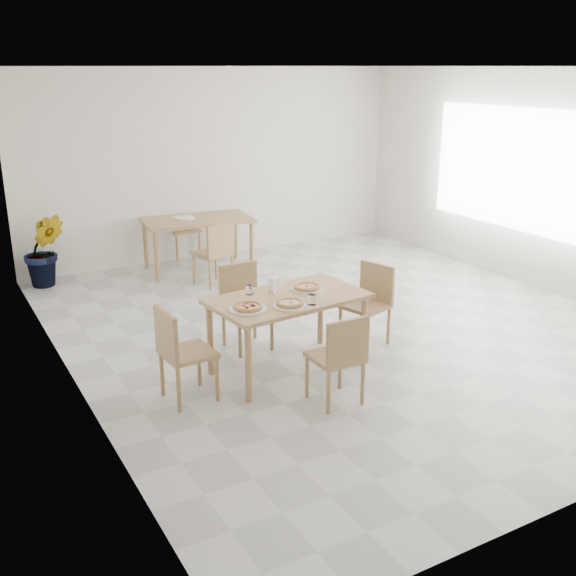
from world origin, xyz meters
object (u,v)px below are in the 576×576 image
plate_empty (185,218)px  potted_plant (44,250)px  pizza_mushroom (290,303)px  tumbler_a (312,300)px  chair_east (370,298)px  tumbler_b (249,290)px  chair_south (340,354)px  second_table (197,224)px  chair_back_n (182,225)px  pizza_pepperoni (248,307)px  plate_margherita (307,289)px  chair_back_s (216,250)px  pizza_margherita (307,287)px  chair_north (243,300)px  plate_mushroom (290,306)px  plate_pepperoni (248,309)px  chair_west (179,348)px  napkin_holder (275,285)px  main_table (288,305)px

plate_empty → potted_plant: (-1.90, 0.19, -0.27)m
pizza_mushroom → tumbler_a: size_ratio=3.31×
chair_east → tumbler_b: (-1.37, 0.06, 0.30)m
chair_south → second_table: 4.45m
chair_back_n → plate_empty: 0.78m
pizza_pepperoni → plate_empty: bearing=77.1°
plate_margherita → chair_back_s: (0.21, 2.68, -0.26)m
pizza_margherita → potted_plant: bearing=115.0°
chair_back_n → plate_empty: bearing=-105.7°
plate_margherita → tumbler_a: size_ratio=3.20×
chair_north → plate_mushroom: chair_north is taller
plate_margherita → tumbler_b: size_ratio=3.39×
chair_south → plate_pepperoni: (-0.53, 0.69, 0.28)m
tumbler_a → tumbler_b: (-0.37, 0.53, -0.00)m
chair_south → pizza_margherita: bearing=-103.0°
tumbler_a → second_table: (0.46, 3.88, -0.13)m
potted_plant → chair_south: bearing=-71.7°
chair_south → chair_east: size_ratio=0.97×
pizza_pepperoni → chair_back_s: bearing=71.8°
second_table → chair_back_s: size_ratio=1.86×
chair_east → potted_plant: 4.52m
tumbler_b → second_table: bearing=76.1°
pizza_margherita → second_table: pizza_margherita is taller
pizza_margherita → potted_plant: potted_plant is taller
chair_south → pizza_margherita: chair_south is taller
tumbler_b → potted_plant: 3.85m
chair_south → chair_east: bearing=-135.8°
chair_north → potted_plant: size_ratio=0.89×
chair_east → plate_empty: bearing=174.2°
tumbler_a → chair_back_n: chair_back_n is taller
plate_mushroom → potted_plant: potted_plant is taller
plate_mushroom → plate_pepperoni: 0.38m
chair_west → chair_east: (2.21, 0.27, -0.01)m
plate_margherita → plate_pepperoni: (-0.74, -0.22, 0.00)m
chair_north → pizza_mushroom: (-0.02, -1.00, 0.28)m
chair_north → plate_pepperoni: size_ratio=2.63×
napkin_holder → pizza_mushroom: bearing=-128.2°
pizza_pepperoni → pizza_margherita: bearing=16.8°
main_table → plate_pepperoni: 0.52m
pizza_mushroom → plate_pepperoni: bearing=164.5°
plate_margherita → plate_mushroom: bearing=-139.0°
tumbler_a → plate_empty: tumbler_a is taller
chair_east → second_table: 3.45m
chair_back_s → main_table: bearing=67.6°
plate_mushroom → chair_back_n: chair_back_n is taller
chair_south → plate_margherita: size_ratio=2.71×
plate_margherita → chair_east: bearing=6.8°
chair_south → pizza_pepperoni: 0.92m
main_table → chair_back_n: (0.60, 4.39, -0.17)m
potted_plant → pizza_pepperoni: bearing=-75.7°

